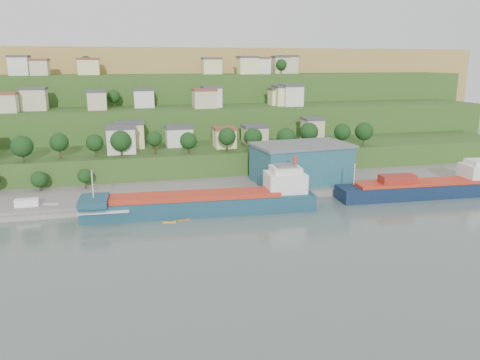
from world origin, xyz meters
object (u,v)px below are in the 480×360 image
object	(u,v)px
warehouse	(301,163)
cargo_ship_near	(208,203)
kayak_orange	(184,219)
caravan	(27,204)
cargo_ship_far	(428,189)

from	to	relation	value
warehouse	cargo_ship_near	bearing A→B (deg)	-157.35
warehouse	kayak_orange	distance (m)	49.31
caravan	kayak_orange	world-z (taller)	caravan
cargo_ship_near	cargo_ship_far	distance (m)	69.53
cargo_ship_near	warehouse	xyz separation A→B (m)	(34.74, 18.72, 5.81)
warehouse	caravan	xyz separation A→B (m)	(-83.63, -7.28, -5.81)
kayak_orange	caravan	bearing A→B (deg)	150.44
warehouse	caravan	size ratio (longest dim) A/B	5.37
cargo_ship_far	cargo_ship_near	bearing A→B (deg)	-177.74
cargo_ship_near	cargo_ship_far	bearing A→B (deg)	2.96
cargo_ship_far	warehouse	bearing A→B (deg)	153.60
kayak_orange	cargo_ship_near	bearing A→B (deg)	26.80
cargo_ship_near	kayak_orange	world-z (taller)	cargo_ship_near
kayak_orange	cargo_ship_far	bearing A→B (deg)	-4.40
cargo_ship_far	kayak_orange	bearing A→B (deg)	-173.81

